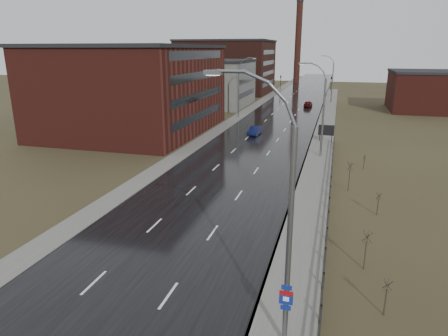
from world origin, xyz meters
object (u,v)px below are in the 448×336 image
Objects in this scene: streetlight_main at (282,221)px; billboard at (326,131)px; car_near at (255,131)px; car_far at (308,104)px.

billboard is at bearing 89.15° from streetlight_main.
billboard is 0.63× the size of car_near.
car_near is (-10.73, 2.23, -1.05)m from billboard.
billboard reaches higher than car_far.
car_far is at bearing 93.32° from streetlight_main.
streetlight_main is 2.98× the size of car_near.
car_near is (-10.11, 44.66, -5.39)m from streetlight_main.
car_far is (-4.57, 78.73, -5.35)m from streetlight_main.
car_far is at bearing 98.15° from billboard.
car_far is (5.54, 34.07, 0.04)m from car_near.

